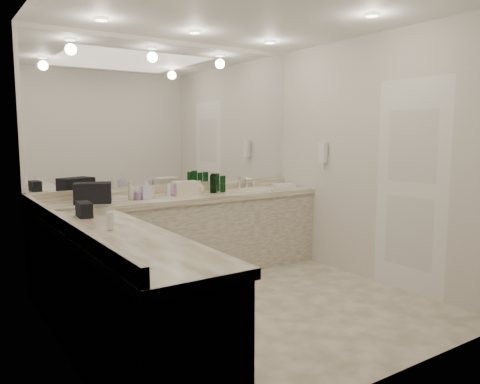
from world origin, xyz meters
TOP-DOWN VIEW (x-y plane):
  - floor at (0.00, 0.00)m, footprint 3.20×3.20m
  - ceiling at (0.00, 0.00)m, footprint 3.20×3.20m
  - wall_back at (0.00, 1.50)m, footprint 3.20×0.02m
  - wall_left at (-1.60, 0.00)m, footprint 0.02×3.00m
  - wall_right at (1.60, 0.00)m, footprint 0.02×3.00m
  - vanity_back_base at (0.00, 1.20)m, footprint 3.20×0.60m
  - vanity_back_top at (0.00, 1.19)m, footprint 3.20×0.64m
  - vanity_left_base at (-1.30, -0.30)m, footprint 0.60×2.40m
  - vanity_left_top at (-1.29, -0.30)m, footprint 0.64×2.42m
  - backsplash_back at (0.00, 1.48)m, footprint 3.20×0.04m
  - backsplash_left at (-1.58, 0.00)m, footprint 0.04×3.00m
  - mirror_back at (0.00, 1.49)m, footprint 3.12×0.01m
  - mirror_left at (-1.59, 0.00)m, footprint 0.01×2.92m
  - sink at (0.95, 1.20)m, footprint 0.44×0.44m
  - faucet at (0.95, 1.41)m, footprint 0.24×0.16m
  - wall_phone at (1.56, 0.70)m, footprint 0.06×0.10m
  - door at (1.59, -0.50)m, footprint 0.02×0.82m
  - black_toiletry_bag at (-1.02, 1.18)m, footprint 0.40×0.32m
  - black_bag_spill at (-1.30, 0.46)m, footprint 0.12×0.23m
  - cream_cosmetic_case at (0.01, 1.23)m, footprint 0.28×0.19m
  - hand_towel at (1.40, 1.23)m, footprint 0.29×0.23m
  - lotion_left at (-1.30, -0.19)m, footprint 0.05×0.05m
  - soap_bottle_a at (-0.62, 1.20)m, footprint 0.08×0.08m
  - soap_bottle_b at (-0.48, 1.14)m, footprint 0.10×0.10m
  - soap_bottle_c at (0.18, 1.22)m, footprint 0.12×0.12m
  - green_bottle_0 at (0.49, 1.22)m, footprint 0.06×0.06m
  - green_bottle_1 at (0.49, 1.35)m, footprint 0.07×0.07m
  - green_bottle_2 at (0.39, 1.25)m, footprint 0.07×0.07m
  - green_bottle_3 at (0.35, 1.21)m, footprint 0.07×0.07m
  - amenity_bottle_0 at (-0.14, 1.18)m, footprint 0.04×0.04m
  - amenity_bottle_1 at (-0.18, 1.24)m, footprint 0.04×0.04m
  - amenity_bottle_2 at (-0.57, 1.18)m, footprint 0.05×0.05m
  - amenity_bottle_3 at (-0.57, 1.15)m, footprint 0.06×0.06m
  - amenity_bottle_4 at (-0.44, 1.16)m, footprint 0.06×0.06m
  - amenity_bottle_5 at (0.16, 1.19)m, footprint 0.06×0.06m
  - amenity_bottle_6 at (-0.39, 1.21)m, footprint 0.04×0.04m
  - amenity_bottle_7 at (0.42, 1.30)m, footprint 0.06×0.06m

SIDE VIEW (x-z plane):
  - floor at x=0.00m, z-range 0.00..0.00m
  - vanity_back_base at x=0.00m, z-range 0.00..0.84m
  - vanity_left_base at x=-1.30m, z-range 0.00..0.84m
  - vanity_back_top at x=0.00m, z-range 0.84..0.90m
  - vanity_left_top at x=-1.29m, z-range 0.84..0.90m
  - sink at x=0.95m, z-range 0.88..0.91m
  - hand_towel at x=1.40m, z-range 0.90..0.94m
  - amenity_bottle_3 at x=-0.57m, z-range 0.90..0.98m
  - amenity_bottle_7 at x=0.42m, z-range 0.90..0.99m
  - amenity_bottle_6 at x=-0.39m, z-range 0.90..0.99m
  - amenity_bottle_2 at x=-0.57m, z-range 0.90..0.99m
  - amenity_bottle_5 at x=0.16m, z-range 0.90..1.00m
  - backsplash_back at x=0.00m, z-range 0.90..1.00m
  - backsplash_left at x=-1.58m, z-range 0.90..1.00m
  - amenity_bottle_4 at x=-0.44m, z-range 0.90..1.01m
  - black_bag_spill at x=-1.30m, z-range 0.90..1.02m
  - lotion_left at x=-1.30m, z-range 0.90..1.02m
  - amenity_bottle_0 at x=-0.14m, z-range 0.90..1.03m
  - amenity_bottle_1 at x=-0.18m, z-range 0.90..1.04m
  - faucet at x=0.95m, z-range 0.90..1.04m
  - soap_bottle_c at x=0.18m, z-range 0.90..1.05m
  - cream_cosmetic_case at x=0.01m, z-range 0.90..1.05m
  - soap_bottle_a at x=-0.62m, z-range 0.90..1.08m
  - green_bottle_0 at x=0.49m, z-range 0.90..1.09m
  - black_toiletry_bag at x=-1.02m, z-range 0.90..1.10m
  - green_bottle_3 at x=0.35m, z-range 0.90..1.10m
  - green_bottle_1 at x=0.49m, z-range 0.90..1.11m
  - soap_bottle_b at x=-0.48m, z-range 0.90..1.11m
  - green_bottle_2 at x=0.39m, z-range 0.90..1.12m
  - door at x=1.59m, z-range 0.00..2.10m
  - wall_back at x=0.00m, z-range 0.00..2.60m
  - wall_left at x=-1.60m, z-range 0.00..2.60m
  - wall_right at x=1.60m, z-range 0.00..2.60m
  - wall_phone at x=1.56m, z-range 1.23..1.47m
  - mirror_back at x=0.00m, z-range 1.00..2.55m
  - mirror_left at x=-1.59m, z-range 1.00..2.55m
  - ceiling at x=0.00m, z-range 2.60..2.60m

